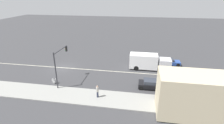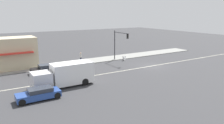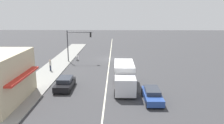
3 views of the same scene
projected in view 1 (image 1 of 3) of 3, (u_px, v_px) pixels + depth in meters
The scene contains 10 objects.
ground_plane at pixel (159, 75), 30.71m from camera, with size 160.00×160.00×0.00m, color #38383A.
sidewalk_right at pixel (168, 105), 22.36m from camera, with size 4.00×73.00×0.12m, color gray.
lane_marking_center at pixel (63, 68), 33.55m from camera, with size 0.16×60.00×0.01m, color beige.
building_corner_store at pixel (195, 95), 19.70m from camera, with size 4.88×8.38×5.00m.
traffic_signal_main at pixel (59, 61), 26.08m from camera, with size 4.59×0.34×5.60m.
pedestrian at pixel (97, 91), 23.52m from camera, with size 0.34×0.34×1.76m.
warning_aframe_sign at pixel (54, 81), 27.55m from camera, with size 0.45×0.53×0.84m.
delivery_truck at pixel (148, 62), 32.48m from camera, with size 2.44×7.50×2.87m.
coupe_blue at pixel (168, 62), 34.73m from camera, with size 1.76×4.48×1.27m.
suv_black at pixel (152, 84), 26.10m from camera, with size 1.89×4.26×1.35m.
Camera 1 is at (28.74, 14.58, 13.37)m, focal length 28.00 mm.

